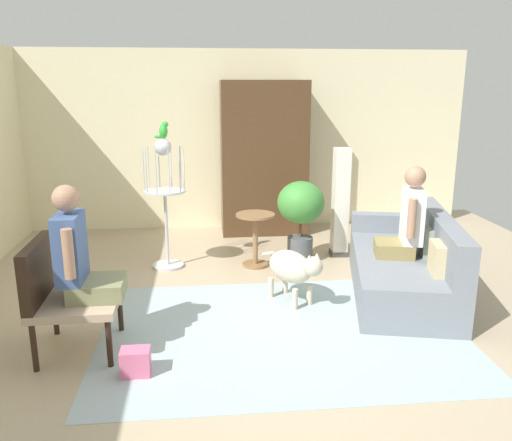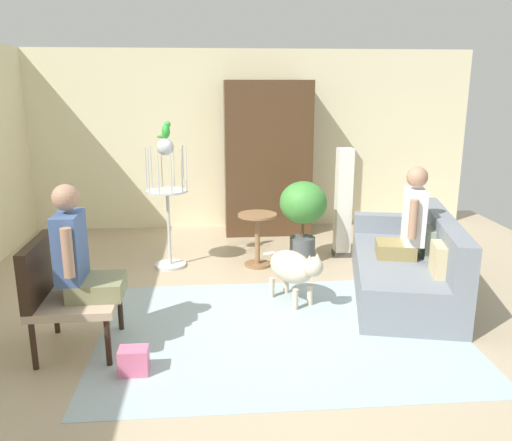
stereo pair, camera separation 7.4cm
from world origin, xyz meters
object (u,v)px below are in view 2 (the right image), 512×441
(person_on_armchair, at_px, (79,254))
(column_lamp, at_px, (343,204))
(couch, at_px, (409,267))
(dog, at_px, (293,268))
(armchair, at_px, (60,288))
(round_end_table, at_px, (257,235))
(potted_plant, at_px, (303,210))
(handbag, at_px, (134,361))
(person_on_couch, at_px, (409,221))
(armoire_cabinet, at_px, (267,158))
(bird_cage_stand, at_px, (167,194))
(parrot, at_px, (166,130))

(person_on_armchair, xyz_separation_m, column_lamp, (2.59, 2.11, -0.13))
(couch, distance_m, dog, 1.18)
(armchair, bearing_deg, dog, 21.12)
(armchair, bearing_deg, round_end_table, 47.18)
(potted_plant, bearing_deg, column_lamp, 19.36)
(person_on_armchair, relative_size, column_lamp, 0.67)
(handbag, bearing_deg, person_on_couch, 27.11)
(dog, distance_m, armoire_cabinet, 2.62)
(couch, relative_size, dog, 2.78)
(armoire_cabinet, bearing_deg, column_lamp, -55.76)
(bird_cage_stand, bearing_deg, parrot, -0.00)
(armoire_cabinet, bearing_deg, armchair, -120.85)
(potted_plant, height_order, armoire_cabinet, armoire_cabinet)
(dog, bearing_deg, round_end_table, 102.92)
(column_lamp, distance_m, armoire_cabinet, 1.46)
(parrot, relative_size, potted_plant, 0.19)
(potted_plant, distance_m, column_lamp, 0.55)
(parrot, distance_m, handbag, 2.74)
(parrot, bearing_deg, handbag, -92.56)
(couch, xyz_separation_m, column_lamp, (-0.36, 1.25, 0.37))
(person_on_couch, bearing_deg, round_end_table, 144.47)
(round_end_table, xyz_separation_m, potted_plant, (0.54, 0.10, 0.26))
(dog, bearing_deg, person_on_armchair, -157.18)
(person_on_couch, distance_m, parrot, 2.71)
(couch, height_order, bird_cage_stand, bird_cage_stand)
(potted_plant, xyz_separation_m, column_lamp, (0.52, 0.18, 0.02))
(person_on_armchair, relative_size, bird_cage_stand, 0.60)
(round_end_table, relative_size, dog, 0.83)
(couch, distance_m, round_end_table, 1.72)
(dog, xyz_separation_m, column_lamp, (0.81, 1.36, 0.30))
(dog, xyz_separation_m, bird_cage_stand, (-1.25, 1.15, 0.50))
(handbag, bearing_deg, dog, 41.17)
(person_on_couch, relative_size, parrot, 4.74)
(armchair, distance_m, handbag, 0.84)
(round_end_table, bearing_deg, column_lamp, 15.07)
(armoire_cabinet, bearing_deg, person_on_couch, -65.44)
(parrot, bearing_deg, armoire_cabinet, 47.71)
(armchair, distance_m, round_end_table, 2.49)
(round_end_table, bearing_deg, potted_plant, 10.80)
(potted_plant, xyz_separation_m, armoire_cabinet, (-0.28, 1.35, 0.42))
(armoire_cabinet, height_order, handbag, armoire_cabinet)
(armchair, distance_m, parrot, 2.27)
(column_lamp, xyz_separation_m, armoire_cabinet, (-0.79, 1.17, 0.40))
(couch, relative_size, bird_cage_stand, 1.41)
(column_lamp, bearing_deg, round_end_table, -164.93)
(person_on_armchair, distance_m, potted_plant, 2.83)
(round_end_table, distance_m, parrot, 1.54)
(round_end_table, height_order, handbag, round_end_table)
(dog, distance_m, bird_cage_stand, 1.77)
(dog, height_order, column_lamp, column_lamp)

